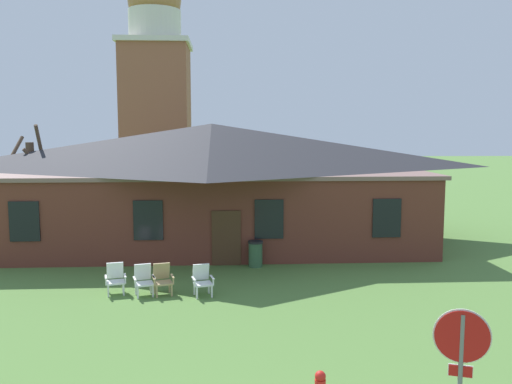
% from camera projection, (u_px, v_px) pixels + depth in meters
% --- Properties ---
extents(brick_building, '(18.84, 10.40, 5.41)m').
position_uv_depth(brick_building, '(212.00, 181.00, 24.89)').
color(brick_building, brown).
rests_on(brick_building, ground).
extents(dome_tower, '(5.18, 5.18, 17.34)m').
position_uv_depth(dome_tower, '(156.00, 93.00, 39.49)').
color(dome_tower, '#93563D').
rests_on(dome_tower, ground).
extents(stop_sign, '(0.76, 0.30, 2.56)m').
position_uv_depth(stop_sign, '(461.00, 359.00, 7.66)').
color(stop_sign, slate).
rests_on(stop_sign, ground).
extents(lawn_chair_by_porch, '(0.73, 0.77, 0.96)m').
position_uv_depth(lawn_chair_by_porch, '(115.00, 278.00, 16.72)').
color(lawn_chair_by_porch, white).
rests_on(lawn_chair_by_porch, ground).
extents(lawn_chair_near_door, '(0.75, 0.80, 0.96)m').
position_uv_depth(lawn_chair_near_door, '(144.00, 279.00, 16.55)').
color(lawn_chair_near_door, white).
rests_on(lawn_chair_near_door, ground).
extents(lawn_chair_left_end, '(0.74, 0.79, 0.96)m').
position_uv_depth(lawn_chair_left_end, '(162.00, 278.00, 16.65)').
color(lawn_chair_left_end, tan).
rests_on(lawn_chair_left_end, ground).
extents(lawn_chair_middle, '(0.73, 0.78, 0.96)m').
position_uv_depth(lawn_chair_middle, '(202.00, 279.00, 16.53)').
color(lawn_chair_middle, white).
rests_on(lawn_chair_middle, ground).
extents(bare_tree_beside_building, '(1.50, 1.53, 5.38)m').
position_uv_depth(bare_tree_beside_building, '(32.00, 184.00, 24.64)').
color(bare_tree_beside_building, brown).
rests_on(bare_tree_beside_building, ground).
extents(trash_bin, '(0.56, 0.56, 0.98)m').
position_uv_depth(trash_bin, '(256.00, 254.00, 19.99)').
color(trash_bin, '#335638').
rests_on(trash_bin, ground).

